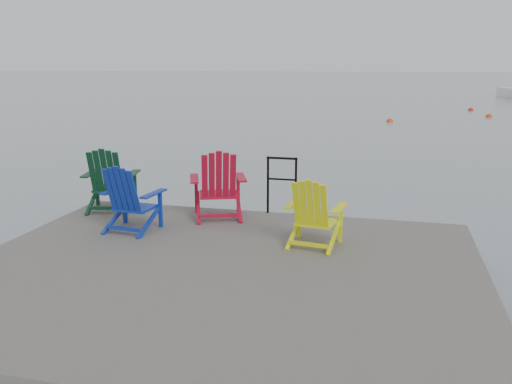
% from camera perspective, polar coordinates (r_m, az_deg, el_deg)
% --- Properties ---
extents(ground, '(400.00, 400.00, 0.00)m').
position_cam_1_polar(ground, '(6.51, -3.90, -12.06)').
color(ground, slate).
rests_on(ground, ground).
extents(dock, '(6.00, 5.00, 1.40)m').
position_cam_1_polar(dock, '(6.37, -3.95, -9.24)').
color(dock, '#2C2927').
rests_on(dock, ground).
extents(handrail, '(0.48, 0.04, 0.90)m').
position_cam_1_polar(handrail, '(8.38, 2.73, 1.29)').
color(handrail, black).
rests_on(handrail, dock).
extents(chair_green, '(0.92, 0.87, 1.01)m').
position_cam_1_polar(chair_green, '(8.86, -15.18, 1.28)').
color(chair_green, '#09311A').
rests_on(chair_green, dock).
extents(chair_blue, '(0.80, 0.75, 0.94)m').
position_cam_1_polar(chair_blue, '(7.71, -13.15, -0.63)').
color(chair_blue, navy).
rests_on(chair_blue, dock).
extents(chair_red, '(1.01, 0.96, 1.05)m').
position_cam_1_polar(chair_red, '(8.14, -3.99, 0.82)').
color(chair_red, '#A10B23').
rests_on(chair_red, dock).
extents(chair_yellow, '(0.79, 0.74, 0.90)m').
position_cam_1_polar(chair_yellow, '(6.91, 6.11, -2.14)').
color(chair_yellow, '#DDE20C').
rests_on(chair_yellow, dock).
extents(buoy_b, '(0.35, 0.35, 0.35)m').
position_cam_1_polar(buoy_b, '(27.72, 13.90, 7.18)').
color(buoy_b, '#D33F0C').
rests_on(buoy_b, ground).
extents(buoy_c, '(0.35, 0.35, 0.35)m').
position_cam_1_polar(buoy_c, '(32.00, 23.31, 7.27)').
color(buoy_c, '#BB3E0B').
rests_on(buoy_c, ground).
extents(buoy_d, '(0.34, 0.34, 0.34)m').
position_cam_1_polar(buoy_d, '(36.05, 21.67, 7.98)').
color(buoy_d, red).
rests_on(buoy_d, ground).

